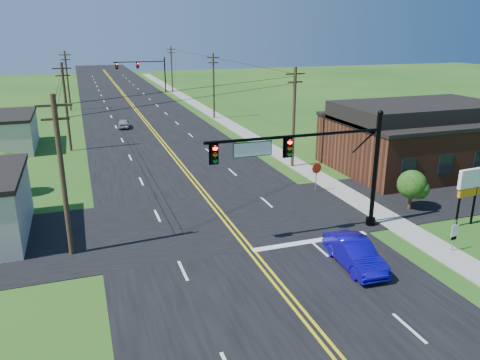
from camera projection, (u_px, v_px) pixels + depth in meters
name	position (u px, v px, depth m)	size (l,w,h in m)	color
ground	(303.00, 321.00, 20.37)	(260.00, 260.00, 0.00)	#184C15
road_main	(143.00, 120.00, 65.32)	(16.00, 220.00, 0.04)	black
road_cross	(222.00, 219.00, 31.15)	(70.00, 10.00, 0.04)	black
sidewalk	(237.00, 128.00, 59.59)	(2.00, 160.00, 0.08)	gray
signal_mast_main	(312.00, 161.00, 27.45)	(11.30, 0.60, 7.48)	black
signal_mast_far	(143.00, 69.00, 92.28)	(10.98, 0.60, 7.48)	black
brick_building	(415.00, 143.00, 42.05)	(14.20, 11.20, 4.70)	#552A18
utility_pole_left_a	(62.00, 174.00, 24.95)	(1.80, 0.28, 9.00)	#382819
utility_pole_left_b	(66.00, 105.00, 47.43)	(1.80, 0.28, 9.00)	#382819
utility_pole_left_c	(68.00, 80.00, 71.71)	(1.80, 0.28, 9.00)	#382819
utility_pole_right_a	(294.00, 116.00, 41.74)	(1.80, 0.28, 9.00)	#382819
utility_pole_right_b	(214.00, 85.00, 65.12)	(1.80, 0.28, 9.00)	#382819
utility_pole_right_c	(172.00, 68.00, 92.10)	(1.80, 0.28, 9.00)	#382819
tree_right_back	(331.00, 126.00, 47.92)	(3.00, 3.00, 4.10)	#382819
shrub_corner	(412.00, 184.00, 32.38)	(2.00, 2.00, 2.86)	#382819
tree_left	(5.00, 168.00, 35.13)	(2.40, 2.40, 3.37)	#382819
blue_car	(355.00, 254.00, 24.78)	(1.60, 4.58, 1.51)	#1007A6
distant_car	(123.00, 124.00, 59.82)	(1.38, 3.42, 1.17)	#BBBCC1
route_sign	(454.00, 233.00, 26.33)	(0.49, 0.10, 1.96)	slate
stop_sign	(317.00, 171.00, 35.94)	(0.83, 0.10, 2.34)	slate
pylon_sign	(470.00, 185.00, 29.47)	(1.86, 0.41, 3.79)	black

